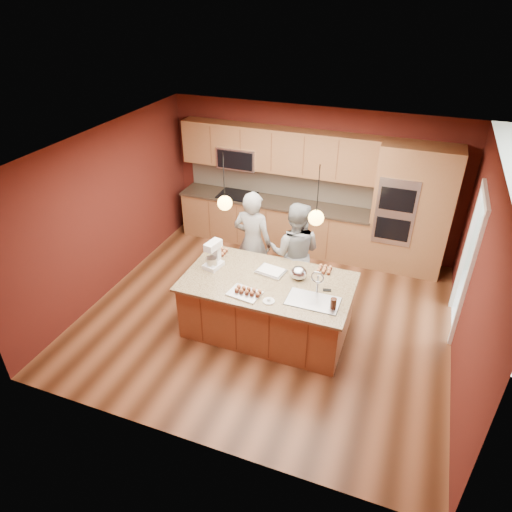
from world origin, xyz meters
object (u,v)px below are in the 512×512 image
at_px(stand_mixer, 213,256).
at_px(mixing_bowl, 299,273).
at_px(island, 268,305).
at_px(person_right, 295,253).
at_px(person_left, 253,243).

xyz_separation_m(stand_mixer, mixing_bowl, (1.27, 0.13, -0.08)).
height_order(island, person_right, person_right).
relative_size(person_right, stand_mixer, 4.14).
bearing_deg(person_right, person_left, -6.17).
bearing_deg(island, stand_mixer, 174.72).
bearing_deg(island, person_right, 83.02).
bearing_deg(person_right, stand_mixer, 33.84).
bearing_deg(person_left, person_right, -177.86).
bearing_deg(stand_mixer, mixing_bowl, 17.42).
height_order(person_right, stand_mixer, person_right).
bearing_deg(person_left, stand_mixer, 72.99).
relative_size(island, mixing_bowl, 10.20).
xyz_separation_m(person_left, person_right, (0.72, 0.00, -0.04)).
bearing_deg(mixing_bowl, person_left, 143.81).
xyz_separation_m(island, mixing_bowl, (0.38, 0.22, 0.53)).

